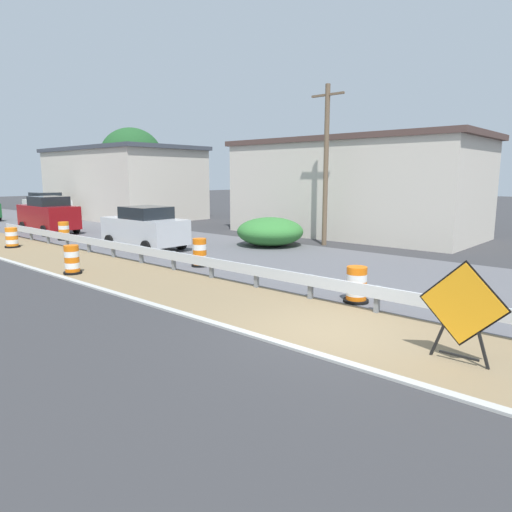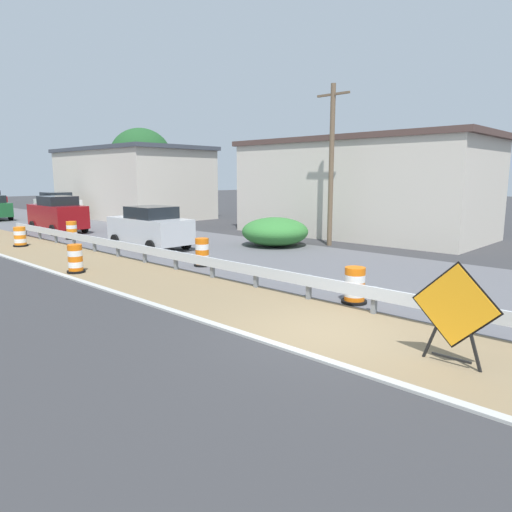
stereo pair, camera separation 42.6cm
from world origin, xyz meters
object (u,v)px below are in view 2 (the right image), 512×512
object	(u,v)px
traffic_barrel_farther	(72,231)
car_lead_near_lane	(150,227)
car_trailing_near_lane	(58,206)
utility_pole_near	(331,163)
traffic_barrel_nearest	(355,287)
traffic_barrel_far	(20,238)
car_lead_far_lane	(58,214)
warning_sign_diamond	(455,309)
traffic_barrel_mid	(75,260)
traffic_barrel_close	(202,253)

from	to	relation	value
traffic_barrel_farther	car_lead_near_lane	bearing A→B (deg)	-79.74
car_trailing_near_lane	utility_pole_near	size ratio (longest dim) A/B	0.59
traffic_barrel_nearest	traffic_barrel_far	size ratio (longest dim) A/B	1.03
traffic_barrel_farther	car_lead_far_lane	distance (m)	4.02
warning_sign_diamond	traffic_barrel_mid	bearing A→B (deg)	-86.16
traffic_barrel_close	traffic_barrel_mid	xyz separation A→B (m)	(-3.95, 2.34, -0.03)
warning_sign_diamond	traffic_barrel_nearest	bearing A→B (deg)	-124.74
car_trailing_near_lane	utility_pole_near	world-z (taller)	utility_pole_near
utility_pole_near	traffic_barrel_close	bearing A→B (deg)	176.46
traffic_barrel_close	car_lead_far_lane	size ratio (longest dim) A/B	0.23
car_trailing_near_lane	traffic_barrel_close	bearing A→B (deg)	-10.86
traffic_barrel_farther	car_lead_far_lane	world-z (taller)	car_lead_far_lane
car_lead_near_lane	car_lead_far_lane	bearing A→B (deg)	0.59
traffic_barrel_farther	car_lead_near_lane	world-z (taller)	car_lead_near_lane
traffic_barrel_close	traffic_barrel_nearest	bearing A→B (deg)	-94.79
traffic_barrel_far	traffic_barrel_nearest	bearing A→B (deg)	-82.61
traffic_barrel_farther	utility_pole_near	world-z (taller)	utility_pole_near
traffic_barrel_nearest	car_lead_near_lane	xyz separation A→B (m)	(1.78, 12.35, 0.57)
traffic_barrel_close	traffic_barrel_farther	size ratio (longest dim) A/B	1.10
traffic_barrel_mid	utility_pole_near	world-z (taller)	utility_pole_near
car_trailing_near_lane	traffic_barrel_mid	bearing A→B (deg)	-22.15
car_lead_far_lane	warning_sign_diamond	bearing A→B (deg)	172.48
traffic_barrel_nearest	traffic_barrel_mid	bearing A→B (deg)	109.50
warning_sign_diamond	traffic_barrel_nearest	distance (m)	4.35
traffic_barrel_nearest	car_lead_far_lane	distance (m)	22.24
traffic_barrel_nearest	car_lead_near_lane	world-z (taller)	car_lead_near_lane
traffic_barrel_mid	utility_pole_near	size ratio (longest dim) A/B	0.13
traffic_barrel_farther	utility_pole_near	xyz separation A→B (m)	(7.79, -11.68, 3.61)
traffic_barrel_nearest	car_lead_near_lane	bearing A→B (deg)	81.81
traffic_barrel_mid	car_trailing_near_lane	size ratio (longest dim) A/B	0.22
traffic_barrel_nearest	traffic_barrel_farther	size ratio (longest dim) A/B	1.01
traffic_barrel_nearest	car_lead_far_lane	world-z (taller)	car_lead_far_lane
traffic_barrel_mid	car_lead_far_lane	size ratio (longest dim) A/B	0.21
traffic_barrel_close	car_trailing_near_lane	xyz separation A→B (m)	(4.46, 22.77, 0.61)
traffic_barrel_farther	traffic_barrel_far	bearing A→B (deg)	-166.38
traffic_barrel_nearest	utility_pole_near	distance (m)	11.36
utility_pole_near	car_lead_near_lane	bearing A→B (deg)	139.58
utility_pole_near	car_lead_far_lane	bearing A→B (deg)	113.75
warning_sign_diamond	car_lead_far_lane	xyz separation A→B (m)	(4.10, 25.71, 0.07)
traffic_barrel_nearest	car_lead_far_lane	xyz separation A→B (m)	(1.65, 22.17, 0.67)
warning_sign_diamond	traffic_barrel_mid	distance (m)	13.05
traffic_barrel_farther	car_trailing_near_lane	size ratio (longest dim) A/B	0.22
car_lead_far_lane	traffic_barrel_close	bearing A→B (deg)	177.52
traffic_barrel_mid	traffic_barrel_nearest	bearing A→B (deg)	-70.50
warning_sign_diamond	traffic_barrel_far	size ratio (longest dim) A/B	2.01
warning_sign_diamond	traffic_barrel_farther	size ratio (longest dim) A/B	1.98
traffic_barrel_farther	car_lead_near_lane	distance (m)	6.09
warning_sign_diamond	traffic_barrel_close	world-z (taller)	warning_sign_diamond
warning_sign_diamond	car_trailing_near_lane	distance (m)	34.27
warning_sign_diamond	traffic_barrel_far	world-z (taller)	warning_sign_diamond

